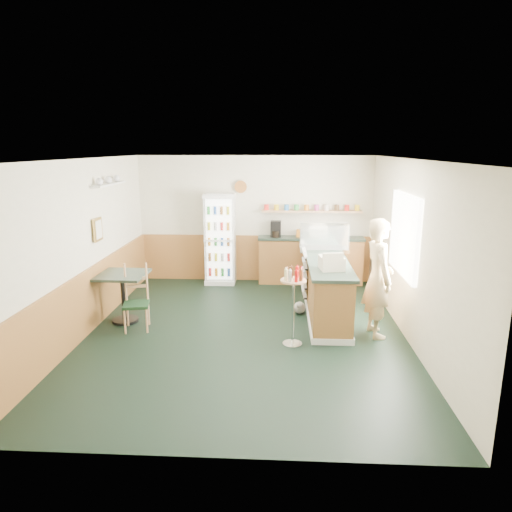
# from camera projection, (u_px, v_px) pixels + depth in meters

# --- Properties ---
(ground) EXTENTS (6.00, 6.00, 0.00)m
(ground) POSITION_uv_depth(u_px,v_px,m) (245.00, 333.00, 7.23)
(ground) COLOR black
(ground) RESTS_ON ground
(room_envelope) EXTENTS (5.04, 6.02, 2.72)m
(room_envelope) POSITION_uv_depth(u_px,v_px,m) (234.00, 230.00, 7.60)
(room_envelope) COLOR beige
(room_envelope) RESTS_ON ground
(service_counter) EXTENTS (0.68, 3.01, 1.01)m
(service_counter) POSITION_uv_depth(u_px,v_px,m) (325.00, 286.00, 8.10)
(service_counter) COLOR #A06733
(service_counter) RESTS_ON ground
(back_counter) EXTENTS (2.24, 0.42, 1.69)m
(back_counter) POSITION_uv_depth(u_px,v_px,m) (310.00, 258.00, 9.76)
(back_counter) COLOR #A06733
(back_counter) RESTS_ON ground
(drinks_fridge) EXTENTS (0.64, 0.54, 1.93)m
(drinks_fridge) POSITION_uv_depth(u_px,v_px,m) (220.00, 239.00, 9.71)
(drinks_fridge) COLOR white
(drinks_fridge) RESTS_ON ground
(display_case) EXTENTS (0.88, 0.46, 0.50)m
(display_case) POSITION_uv_depth(u_px,v_px,m) (324.00, 237.00, 8.35)
(display_case) COLOR silver
(display_case) RESTS_ON service_counter
(cash_register) EXTENTS (0.40, 0.42, 0.20)m
(cash_register) POSITION_uv_depth(u_px,v_px,m) (332.00, 263.00, 7.10)
(cash_register) COLOR beige
(cash_register) RESTS_ON service_counter
(shopkeeper) EXTENTS (0.53, 0.67, 1.84)m
(shopkeeper) POSITION_uv_depth(u_px,v_px,m) (378.00, 278.00, 6.95)
(shopkeeper) COLOR tan
(shopkeeper) RESTS_ON ground
(condiment_stand) EXTENTS (0.38, 0.38, 1.17)m
(condiment_stand) POSITION_uv_depth(u_px,v_px,m) (293.00, 294.00, 6.62)
(condiment_stand) COLOR silver
(condiment_stand) RESTS_ON ground
(newspaper_rack) EXTENTS (0.09, 0.44, 0.87)m
(newspaper_rack) POSITION_uv_depth(u_px,v_px,m) (305.00, 273.00, 8.19)
(newspaper_rack) COLOR black
(newspaper_rack) RESTS_ON ground
(cafe_table) EXTENTS (0.78, 0.78, 0.84)m
(cafe_table) POSITION_uv_depth(u_px,v_px,m) (123.00, 288.00, 7.57)
(cafe_table) COLOR black
(cafe_table) RESTS_ON ground
(cafe_chair) EXTENTS (0.46, 0.46, 1.06)m
(cafe_chair) POSITION_uv_depth(u_px,v_px,m) (137.00, 295.00, 7.33)
(cafe_chair) COLOR black
(cafe_chair) RESTS_ON ground
(dog_doorstop) EXTENTS (0.21, 0.27, 0.25)m
(dog_doorstop) POSITION_uv_depth(u_px,v_px,m) (300.00, 307.00, 8.03)
(dog_doorstop) COLOR gray
(dog_doorstop) RESTS_ON ground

